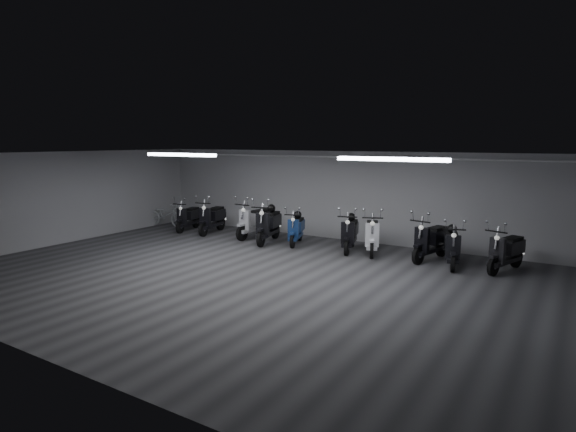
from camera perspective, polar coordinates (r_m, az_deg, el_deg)
The scene contains 23 objects.
floor at distance 11.25m, azimuth -4.75°, elevation -7.21°, with size 14.00×10.00×0.01m, color #353538.
ceiling at distance 10.81m, azimuth -4.94°, elevation 7.25°, with size 14.00×10.00×0.01m, color gray.
back_wall at distance 15.21m, azimuth 6.50°, elevation 2.41°, with size 14.00×0.01×2.80m, color #A2A2A5.
front_wall at distance 7.63m, azimuth -28.02°, elevation -5.16°, with size 14.00×0.01×2.80m, color #A2A2A5.
left_wall at distance 16.11m, azimuth -25.26°, elevation 1.97°, with size 0.01×10.00×2.80m, color #A2A2A5.
fluor_strip_left at distance 13.53m, azimuth -12.66°, elevation 7.13°, with size 2.40×0.18×0.08m, color white.
fluor_strip_right at distance 10.27m, azimuth 12.18°, elevation 6.63°, with size 2.40×0.18×0.08m, color white.
conduit at distance 15.05m, azimuth 6.45°, elevation 7.00°, with size 0.05×0.05×13.60m, color white.
scooter_0 at distance 17.07m, azimuth -11.81°, elevation 0.35°, with size 0.56×1.67×1.24m, color black, non-canonical shape.
scooter_1 at distance 16.42m, azimuth -9.05°, elevation 0.32°, with size 0.61×1.84×1.37m, color black, non-canonical shape.
scooter_2 at distance 15.52m, azimuth -4.03°, elevation -0.00°, with size 0.63×1.90×1.42m, color silver, non-canonical shape.
scooter_3 at distance 14.74m, azimuth -2.36°, elevation -0.39°, with size 0.65×1.96×1.46m, color black, non-canonical shape.
scooter_4 at distance 14.50m, azimuth 0.98°, elevation -1.01°, with size 0.55×1.64×1.22m, color navy, non-canonical shape.
scooter_5 at distance 13.73m, azimuth 7.38°, elevation -1.41°, with size 0.60×1.79×1.34m, color black, non-canonical shape.
scooter_6 at distance 13.51m, azimuth 10.00°, elevation -1.58°, with size 0.61×1.84×1.37m, color silver, non-canonical shape.
scooter_7 at distance 13.07m, azimuth 16.68°, elevation -2.14°, with size 0.62×1.86×1.38m, color black, non-canonical shape.
scooter_8 at distance 12.63m, azimuth 18.95°, elevation -2.84°, with size 0.58×1.73×1.29m, color black, non-canonical shape.
scooter_9 at distance 12.60m, azimuth 24.56°, elevation -3.17°, with size 0.58×1.75×1.30m, color black, non-canonical shape.
bicycle at distance 18.08m, azimuth -14.40°, elevation 0.46°, with size 0.58×1.65×1.07m, color white.
helmet_0 at distance 14.68m, azimuth 1.16°, elevation 0.16°, with size 0.24×0.24×0.24m, color black.
helmet_1 at distance 14.94m, azimuth -2.00°, elevation 0.92°, with size 0.26×0.26×0.26m, color black.
helmet_2 at distance 13.93m, azimuth 7.54°, elevation -0.11°, with size 0.24×0.24×0.24m, color black.
helmet_3 at distance 12.82m, azimuth 18.95°, elevation -1.44°, with size 0.23×0.23×0.23m, color black.
Camera 1 is at (6.47, -8.65, 3.12)m, focal length 29.88 mm.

